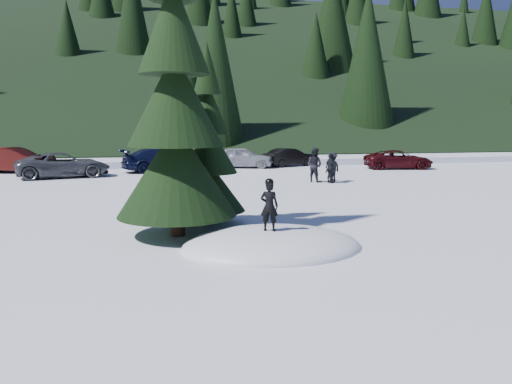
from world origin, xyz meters
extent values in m
plane|color=white|center=(0.00, 0.00, 0.00)|extent=(200.00, 200.00, 0.00)
ellipsoid|color=silver|center=(0.00, 0.00, 0.00)|extent=(4.48, 3.52, 0.96)
cylinder|color=black|center=(-2.20, 1.80, 0.70)|extent=(0.38, 0.38, 1.40)
cone|color=black|center=(-2.20, 1.80, 1.79)|extent=(3.20, 3.20, 2.46)
cone|color=black|center=(-2.20, 1.80, 3.65)|extent=(2.54, 2.54, 2.46)
cone|color=black|center=(-2.20, 1.80, 5.51)|extent=(1.88, 1.88, 2.46)
cylinder|color=black|center=(-1.20, 3.20, 0.50)|extent=(0.26, 0.26, 1.00)
cone|color=black|center=(-1.20, 3.20, 1.16)|extent=(2.20, 2.20, 1.52)
cone|color=black|center=(-1.20, 3.20, 2.31)|extent=(1.75, 1.75, 1.52)
cone|color=black|center=(-1.20, 3.20, 3.46)|extent=(1.29, 1.29, 1.52)
cone|color=black|center=(-1.20, 3.20, 4.61)|extent=(0.84, 0.84, 1.52)
imported|color=black|center=(-0.12, -0.22, 1.07)|extent=(0.51, 0.44, 1.19)
imported|color=black|center=(5.25, 12.70, 0.87)|extent=(1.05, 1.08, 1.75)
imported|color=black|center=(5.89, 12.10, 0.76)|extent=(0.51, 0.94, 1.52)
imported|color=black|center=(6.15, 12.50, 0.76)|extent=(1.14, 1.00, 1.53)
imported|color=#400E0B|center=(-11.05, 20.81, 0.77)|extent=(4.90, 2.56, 1.54)
imported|color=#434449|center=(-7.74, 17.52, 0.69)|extent=(5.39, 3.46, 1.38)
imported|color=black|center=(-2.27, 19.77, 0.73)|extent=(5.35, 3.20, 1.45)
imported|color=#9D9EA5|center=(2.99, 21.30, 0.71)|extent=(4.48, 2.78, 1.42)
imported|color=black|center=(6.44, 21.88, 0.62)|extent=(4.00, 2.72, 1.25)
imported|color=#36090E|center=(12.94, 18.56, 0.61)|extent=(4.65, 2.70, 1.22)
camera|label=1|loc=(-2.77, -11.62, 3.06)|focal=35.00mm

